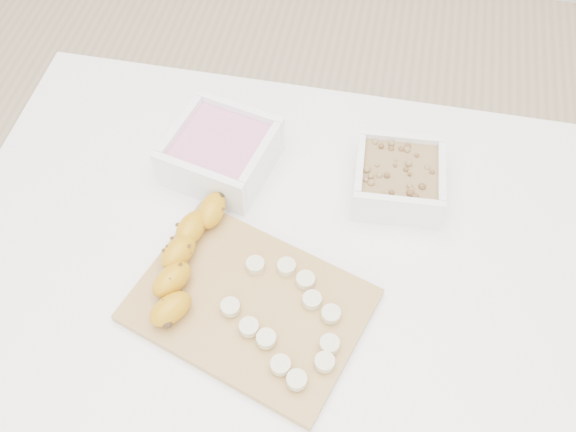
% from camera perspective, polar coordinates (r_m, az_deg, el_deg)
% --- Properties ---
extents(ground, '(3.50, 3.50, 0.00)m').
position_cam_1_polar(ground, '(1.63, -0.21, -17.07)').
color(ground, '#C6AD89').
rests_on(ground, ground).
extents(table, '(1.00, 0.70, 0.75)m').
position_cam_1_polar(table, '(1.03, -0.32, -6.25)').
color(table, white).
rests_on(table, ground).
extents(bowl_yogurt, '(0.18, 0.18, 0.07)m').
position_cam_1_polar(bowl_yogurt, '(1.02, -5.99, 5.76)').
color(bowl_yogurt, white).
rests_on(bowl_yogurt, table).
extents(bowl_granola, '(0.14, 0.14, 0.06)m').
position_cam_1_polar(bowl_granola, '(1.00, 9.78, 3.33)').
color(bowl_granola, white).
rests_on(bowl_granola, table).
extents(cutting_board, '(0.36, 0.31, 0.01)m').
position_cam_1_polar(cutting_board, '(0.90, -3.42, -7.92)').
color(cutting_board, '#B68344').
rests_on(cutting_board, table).
extents(banana, '(0.12, 0.23, 0.04)m').
position_cam_1_polar(banana, '(0.91, -9.06, -3.80)').
color(banana, '#B97E0D').
rests_on(banana, cutting_board).
extents(banana_slices, '(0.17, 0.19, 0.02)m').
position_cam_1_polar(banana_slices, '(0.87, 0.06, -9.18)').
color(banana_slices, beige).
rests_on(banana_slices, cutting_board).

